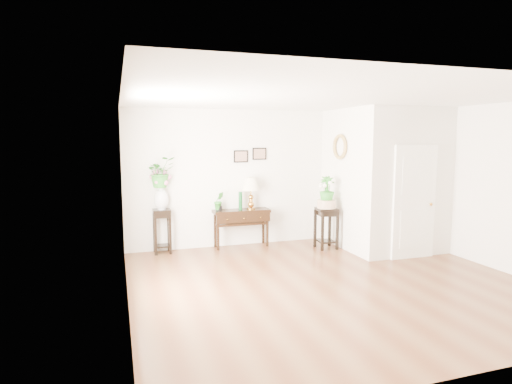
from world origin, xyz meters
name	(u,v)px	position (x,y,z in m)	size (l,w,h in m)	color
floor	(331,283)	(0.00, 0.00, 0.00)	(6.00, 5.50, 0.02)	brown
ceiling	(335,98)	(0.00, 0.00, 2.80)	(6.00, 5.50, 0.02)	white
wall_back	(270,177)	(0.00, 2.75, 1.40)	(6.00, 0.02, 2.80)	silver
wall_front	(480,229)	(0.00, -2.75, 1.40)	(6.00, 0.02, 2.80)	silver
wall_left	(125,202)	(-3.00, 0.00, 1.40)	(0.02, 5.50, 2.80)	silver
wall_right	(488,186)	(3.00, 0.00, 1.40)	(0.02, 5.50, 2.80)	silver
partition	(383,179)	(2.10, 1.77, 1.40)	(1.80, 1.95, 2.80)	silver
door	(414,202)	(2.10, 0.78, 1.05)	(0.90, 0.05, 2.10)	white
art_print_left	(241,156)	(-0.65, 2.73, 1.85)	(0.30, 0.02, 0.25)	black
art_print_right	(259,154)	(-0.25, 2.73, 1.90)	(0.30, 0.02, 0.25)	black
wall_ornament	(340,147)	(1.16, 1.90, 2.05)	(0.51, 0.51, 0.07)	tan
console_table	(241,228)	(-0.69, 2.57, 0.39)	(1.16, 0.39, 0.77)	black
table_lamp	(251,192)	(-0.49, 2.57, 1.12)	(0.38, 0.38, 0.67)	#B0792C
green_vase	(240,201)	(-0.71, 2.57, 0.94)	(0.08, 0.08, 0.37)	#0B4217
potted_plant	(219,202)	(-1.16, 2.57, 0.96)	(0.20, 0.16, 0.36)	#2A8324
plant_stand_a	(162,231)	(-2.29, 2.57, 0.43)	(0.33, 0.33, 0.86)	black
porcelain_vase	(161,198)	(-2.29, 2.57, 1.08)	(0.28, 0.28, 0.48)	silver
lily_arrangement	(161,173)	(-2.29, 2.57, 1.55)	(0.53, 0.46, 0.59)	#2A8324
plant_stand_b	(326,228)	(0.90, 1.91, 0.41)	(0.39, 0.39, 0.83)	black
ceramic_bowl	(327,204)	(0.90, 1.91, 0.91)	(0.38, 0.38, 0.17)	beige
narcissus	(327,189)	(0.90, 1.91, 1.21)	(0.29, 0.29, 0.52)	#2A8324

